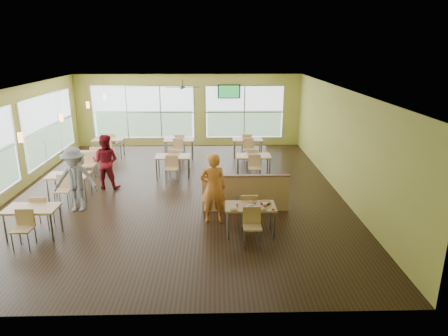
# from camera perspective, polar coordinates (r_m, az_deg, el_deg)

# --- Properties ---
(room) EXTENTS (12.00, 12.04, 3.20)m
(room) POSITION_cam_1_polar(r_m,az_deg,el_deg) (12.23, -6.76, 3.70)
(room) COLOR black
(room) RESTS_ON ground
(window_bays) EXTENTS (9.24, 10.24, 2.38)m
(window_bays) POSITION_cam_1_polar(r_m,az_deg,el_deg) (15.68, -15.46, 5.73)
(window_bays) COLOR white
(window_bays) RESTS_ON room
(main_table) EXTENTS (1.22, 1.52, 0.87)m
(main_table) POSITION_cam_1_polar(r_m,az_deg,el_deg) (9.67, 3.79, -6.02)
(main_table) COLOR tan
(main_table) RESTS_ON floor
(half_wall_divider) EXTENTS (2.40, 0.14, 1.04)m
(half_wall_divider) POSITION_cam_1_polar(r_m,az_deg,el_deg) (11.05, 3.12, -3.56)
(half_wall_divider) COLOR tan
(half_wall_divider) RESTS_ON floor
(dining_tables) EXTENTS (6.92, 8.72, 0.87)m
(dining_tables) POSITION_cam_1_polar(r_m,az_deg,el_deg) (14.25, -10.22, 1.47)
(dining_tables) COLOR tan
(dining_tables) RESTS_ON floor
(pendant_lights) EXTENTS (0.11, 7.31, 0.86)m
(pendant_lights) POSITION_cam_1_polar(r_m,az_deg,el_deg) (13.40, -20.51, 7.64)
(pendant_lights) COLOR #2D2119
(pendant_lights) RESTS_ON ceiling
(ceiling_fan) EXTENTS (1.25, 1.25, 0.29)m
(ceiling_fan) POSITION_cam_1_polar(r_m,az_deg,el_deg) (14.96, -5.91, 11.44)
(ceiling_fan) COLOR #2D2119
(ceiling_fan) RESTS_ON ceiling
(tv_backwall) EXTENTS (1.00, 0.07, 0.60)m
(tv_backwall) POSITION_cam_1_polar(r_m,az_deg,el_deg) (17.86, 0.72, 10.86)
(tv_backwall) COLOR black
(tv_backwall) RESTS_ON wall_back
(man_plaid) EXTENTS (0.71, 0.50, 1.86)m
(man_plaid) POSITION_cam_1_polar(r_m,az_deg,el_deg) (10.20, -1.58, -2.89)
(man_plaid) COLOR #F44E1B
(man_plaid) RESTS_ON floor
(patron_maroon) EXTENTS (0.93, 0.77, 1.76)m
(patron_maroon) POSITION_cam_1_polar(r_m,az_deg,el_deg) (13.21, -16.57, 0.88)
(patron_maroon) COLOR maroon
(patron_maroon) RESTS_ON floor
(patron_grey) EXTENTS (1.18, 0.68, 1.82)m
(patron_grey) POSITION_cam_1_polar(r_m,az_deg,el_deg) (11.65, -20.49, -1.54)
(patron_grey) COLOR slate
(patron_grey) RESTS_ON floor
(cup_blue) EXTENTS (0.08, 0.08, 0.31)m
(cup_blue) POSITION_cam_1_polar(r_m,az_deg,el_deg) (9.51, 1.88, -5.20)
(cup_blue) COLOR white
(cup_blue) RESTS_ON main_table
(cup_yellow) EXTENTS (0.09, 0.09, 0.32)m
(cup_yellow) POSITION_cam_1_polar(r_m,az_deg,el_deg) (9.39, 3.66, -5.53)
(cup_yellow) COLOR white
(cup_yellow) RESTS_ON main_table
(cup_red_near) EXTENTS (0.08, 0.08, 0.30)m
(cup_red_near) POSITION_cam_1_polar(r_m,az_deg,el_deg) (9.41, 4.11, -5.50)
(cup_red_near) COLOR white
(cup_red_near) RESTS_ON main_table
(cup_red_far) EXTENTS (0.10, 0.10, 0.37)m
(cup_red_far) POSITION_cam_1_polar(r_m,az_deg,el_deg) (9.47, 5.86, -5.33)
(cup_red_far) COLOR white
(cup_red_far) RESTS_ON main_table
(food_basket) EXTENTS (0.27, 0.27, 0.06)m
(food_basket) POSITION_cam_1_polar(r_m,az_deg,el_deg) (9.73, 5.91, -4.93)
(food_basket) COLOR black
(food_basket) RESTS_ON main_table
(ketchup_cup) EXTENTS (0.06, 0.06, 0.03)m
(ketchup_cup) POSITION_cam_1_polar(r_m,az_deg,el_deg) (9.41, 7.00, -5.90)
(ketchup_cup) COLOR #A50E1D
(ketchup_cup) RESTS_ON main_table
(wrapper_left) EXTENTS (0.22, 0.20, 0.04)m
(wrapper_left) POSITION_cam_1_polar(r_m,az_deg,el_deg) (9.31, 1.40, -5.99)
(wrapper_left) COLOR #9D794C
(wrapper_left) RESTS_ON main_table
(wrapper_mid) EXTENTS (0.24, 0.23, 0.05)m
(wrapper_mid) POSITION_cam_1_polar(r_m,az_deg,el_deg) (9.74, 3.99, -4.91)
(wrapper_mid) COLOR #9D794C
(wrapper_mid) RESTS_ON main_table
(wrapper_right) EXTENTS (0.14, 0.13, 0.03)m
(wrapper_right) POSITION_cam_1_polar(r_m,az_deg,el_deg) (9.37, 5.76, -5.95)
(wrapper_right) COLOR #9D794C
(wrapper_right) RESTS_ON main_table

